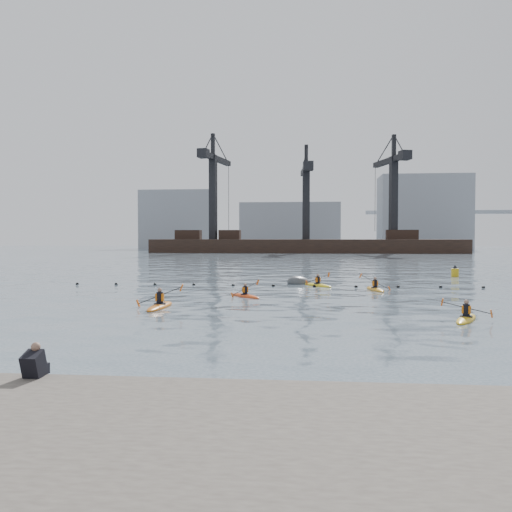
% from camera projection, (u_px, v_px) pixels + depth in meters
% --- Properties ---
extents(ground, '(400.00, 400.00, 0.00)m').
position_uv_depth(ground, '(290.00, 350.00, 17.27)').
color(ground, '#3B4B56').
rests_on(ground, ground).
extents(quay, '(18.00, 7.12, 1.77)m').
position_uv_depth(quay, '(271.00, 472.00, 8.32)').
color(quay, '#4C443D').
rests_on(quay, ground).
extents(float_line, '(33.24, 0.73, 0.24)m').
position_uv_depth(float_line, '(294.00, 286.00, 39.73)').
color(float_line, black).
rests_on(float_line, ground).
extents(barge_pier, '(72.00, 19.30, 29.50)m').
position_uv_depth(barge_pier, '(305.00, 244.00, 126.64)').
color(barge_pier, black).
rests_on(barge_pier, ground).
extents(skyline, '(141.00, 28.00, 22.00)m').
position_uv_depth(skyline, '(314.00, 219.00, 166.22)').
color(skyline, gray).
rests_on(skyline, ground).
extents(kayaker_0, '(2.50, 3.63, 1.36)m').
position_uv_depth(kayaker_0, '(160.00, 305.00, 27.74)').
color(kayaker_0, '#C76212').
rests_on(kayaker_0, ground).
extents(kayaker_1, '(2.00, 3.15, 1.03)m').
position_uv_depth(kayaker_1, '(466.00, 318.00, 23.51)').
color(kayaker_1, yellow).
rests_on(kayaker_1, ground).
extents(kayaker_2, '(2.32, 2.60, 1.10)m').
position_uv_depth(kayaker_2, '(245.00, 295.00, 32.79)').
color(kayaker_2, '#D74314').
rests_on(kayaker_2, ground).
extents(kayaker_3, '(2.21, 3.25, 1.28)m').
position_uv_depth(kayaker_3, '(375.00, 289.00, 36.89)').
color(kayaker_3, orange).
rests_on(kayaker_3, ground).
extents(kayaker_5, '(2.36, 2.94, 1.08)m').
position_uv_depth(kayaker_5, '(318.00, 285.00, 40.04)').
color(kayaker_5, yellow).
rests_on(kayaker_5, ground).
extents(mooring_buoy, '(2.74, 2.48, 1.56)m').
position_uv_depth(mooring_buoy, '(300.00, 284.00, 41.93)').
color(mooring_buoy, '#393C3E').
rests_on(mooring_buoy, ground).
extents(nav_buoy, '(0.67, 0.67, 1.22)m').
position_uv_depth(nav_buoy, '(455.00, 272.00, 49.73)').
color(nav_buoy, gold).
rests_on(nav_buoy, ground).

